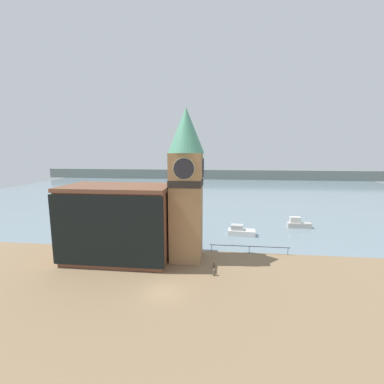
# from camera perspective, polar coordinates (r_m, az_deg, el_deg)

# --- Properties ---
(ground_plane) EXTENTS (160.00, 160.00, 0.00)m
(ground_plane) POSITION_cam_1_polar(r_m,az_deg,el_deg) (28.80, -6.34, -21.16)
(ground_plane) COLOR #846B4C
(water) EXTENTS (160.00, 120.00, 0.00)m
(water) POSITION_cam_1_polar(r_m,az_deg,el_deg) (97.19, 2.99, 0.40)
(water) COLOR gray
(water) RESTS_ON ground_plane
(far_shoreline) EXTENTS (180.00, 3.00, 5.00)m
(far_shoreline) POSITION_cam_1_polar(r_m,az_deg,el_deg) (136.58, 4.02, 3.92)
(far_shoreline) COLOR slate
(far_shoreline) RESTS_ON water
(pier_railing) EXTENTS (11.32, 0.08, 1.09)m
(pier_railing) POSITION_cam_1_polar(r_m,az_deg,el_deg) (38.38, 12.61, -11.82)
(pier_railing) COLOR #333338
(pier_railing) RESTS_ON ground_plane
(clock_tower) EXTENTS (4.67, 4.67, 19.92)m
(clock_tower) POSITION_cam_1_polar(r_m,az_deg,el_deg) (33.35, -1.28, 2.31)
(clock_tower) COLOR #9E754C
(clock_tower) RESTS_ON ground_plane
(pier_building) EXTENTS (14.05, 7.75, 10.05)m
(pier_building) POSITION_cam_1_polar(r_m,az_deg,el_deg) (35.89, -16.09, -6.57)
(pier_building) COLOR brown
(pier_building) RESTS_ON ground_plane
(boat_near) EXTENTS (4.78, 2.37, 1.82)m
(boat_near) POSITION_cam_1_polar(r_m,az_deg,el_deg) (46.10, 10.73, -8.57)
(boat_near) COLOR silver
(boat_near) RESTS_ON water
(boat_far) EXTENTS (4.34, 1.47, 2.07)m
(boat_far) POSITION_cam_1_polar(r_m,az_deg,el_deg) (53.59, 22.50, -6.53)
(boat_far) COLOR #B7B2A8
(boat_far) RESTS_ON water
(mooring_bollard_near) EXTENTS (0.33, 0.33, 0.81)m
(mooring_bollard_near) POSITION_cam_1_polar(r_m,az_deg,el_deg) (31.66, 4.95, -17.29)
(mooring_bollard_near) COLOR brown
(mooring_bollard_near) RESTS_ON ground_plane
(mooring_bollard_far) EXTENTS (0.26, 0.26, 0.67)m
(mooring_bollard_far) POSITION_cam_1_polar(r_m,az_deg,el_deg) (33.77, 4.96, -15.69)
(mooring_bollard_far) COLOR brown
(mooring_bollard_far) RESTS_ON ground_plane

